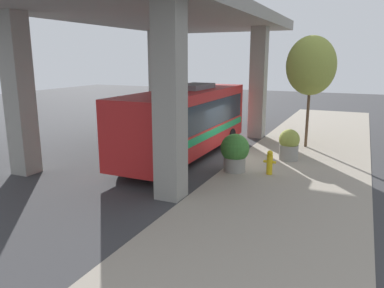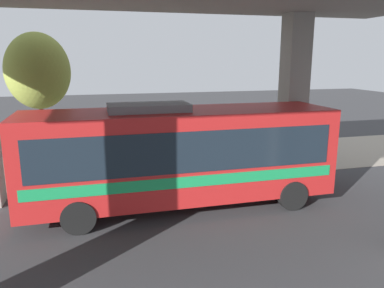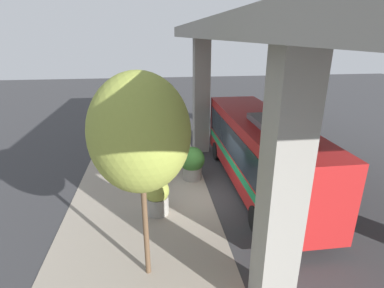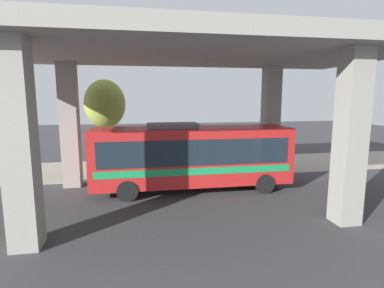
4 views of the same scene
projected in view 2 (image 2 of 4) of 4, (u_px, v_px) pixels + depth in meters
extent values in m
plane|color=#38383A|center=(152.00, 186.00, 14.84)|extent=(80.00, 80.00, 0.00)
cube|color=gray|center=(142.00, 165.00, 17.67)|extent=(6.00, 40.00, 0.02)
cube|color=gray|center=(293.00, 99.00, 15.07)|extent=(0.90, 0.90, 6.63)
cube|color=#B21E1E|center=(180.00, 153.00, 12.35)|extent=(2.59, 10.10, 2.86)
cube|color=#19232D|center=(180.00, 143.00, 12.27)|extent=(2.63, 9.30, 1.26)
cube|color=#198C4C|center=(180.00, 170.00, 12.47)|extent=(2.63, 9.60, 0.34)
cube|color=slate|center=(149.00, 107.00, 11.75)|extent=(1.29, 2.53, 0.24)
cylinder|color=black|center=(261.00, 174.00, 14.69)|extent=(0.28, 1.00, 1.00)
cylinder|color=black|center=(293.00, 195.00, 12.40)|extent=(0.28, 1.00, 1.00)
cylinder|color=black|center=(80.00, 189.00, 12.97)|extent=(0.28, 1.00, 1.00)
cylinder|color=black|center=(78.00, 217.00, 10.69)|extent=(0.28, 1.00, 1.00)
cylinder|color=gold|center=(181.00, 159.00, 17.10)|extent=(0.25, 0.25, 0.87)
sphere|color=gold|center=(181.00, 148.00, 16.99)|extent=(0.24, 0.24, 0.24)
cylinder|color=gold|center=(180.00, 155.00, 17.25)|extent=(0.15, 0.11, 0.11)
cylinder|color=gold|center=(182.00, 157.00, 16.90)|extent=(0.15, 0.11, 0.11)
cylinder|color=gray|center=(121.00, 163.00, 16.72)|extent=(0.90, 0.90, 0.75)
sphere|color=olive|center=(121.00, 149.00, 16.58)|extent=(0.98, 0.98, 0.98)
sphere|color=#BF334C|center=(119.00, 153.00, 16.48)|extent=(0.32, 0.32, 0.32)
cylinder|color=gray|center=(193.00, 170.00, 15.77)|extent=(0.94, 0.94, 0.70)
sphere|color=#38722D|center=(193.00, 154.00, 15.61)|extent=(1.24, 1.24, 1.24)
sphere|color=#BF334C|center=(192.00, 159.00, 15.52)|extent=(0.33, 0.33, 0.33)
cylinder|color=brown|center=(43.00, 133.00, 15.94)|extent=(0.15, 0.15, 3.65)
ellipsoid|color=olive|center=(38.00, 71.00, 15.35)|extent=(2.60, 2.60, 3.12)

